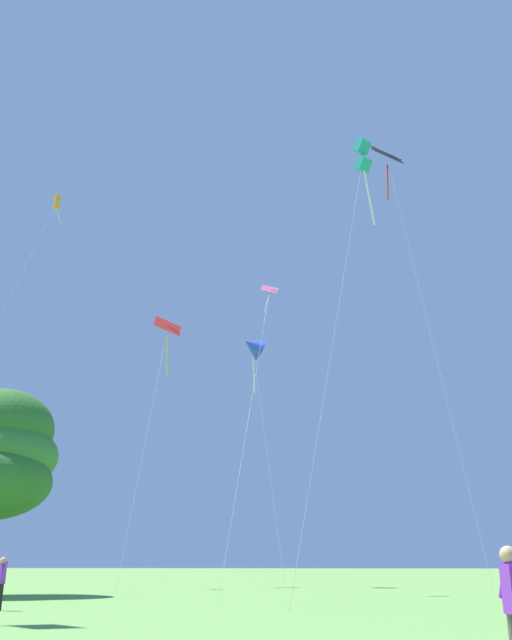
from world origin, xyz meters
name	(u,v)px	position (x,y,z in m)	size (l,w,h in m)	color
kite_pink_low	(266,309)	(-2.51, 31.36, 15.13)	(1.28, 11.57, 17.11)	pink
kite_red_high	(167,339)	(-11.41, 43.19, 17.44)	(1.98, 12.74, 19.43)	red
kite_orange_box	(55,207)	(-20.10, 40.49, 27.69)	(2.89, 12.30, 28.85)	orange
kite_blue_delta	(253,346)	(-4.89, 43.45, 16.68)	(3.96, 6.83, 17.80)	blue
kite_teal_box	(363,159)	(3.06, 24.20, 20.02)	(3.91, 6.22, 21.12)	teal
kite_black_large	(388,169)	(5.11, 34.55, 25.56)	(4.13, 6.20, 27.61)	black
person_far_back	(1,578)	(-9.94, 17.84, 1.01)	(0.51, 0.34, 1.68)	black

